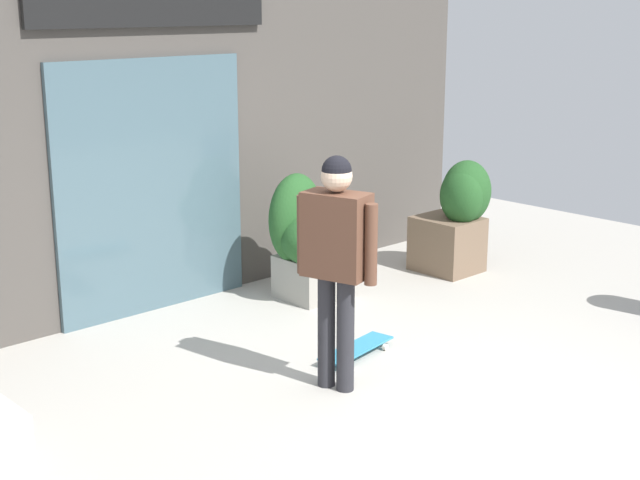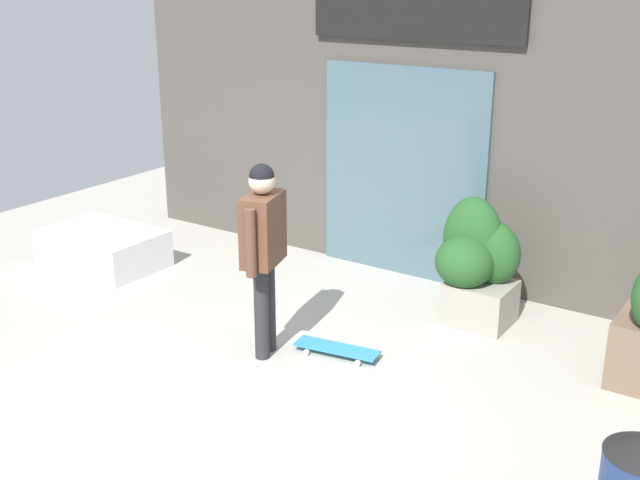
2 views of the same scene
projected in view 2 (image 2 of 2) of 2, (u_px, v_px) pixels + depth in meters
ground_plane at (250, 390)px, 6.49m from camera, size 12.00×12.00×0.00m
building_facade at (431, 132)px, 8.45m from camera, size 7.77×0.31×3.23m
skateboarder at (263, 240)px, 6.76m from camera, size 0.38×0.62×1.74m
skateboard at (337, 349)px, 7.06m from camera, size 0.79×0.35×0.08m
planter_box_right at (477, 262)px, 7.59m from camera, size 0.76×0.69×1.22m
snow_ledge at (103, 248)px, 9.14m from camera, size 1.34×0.90×0.42m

